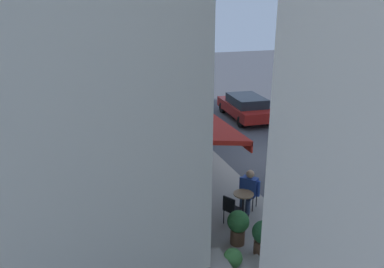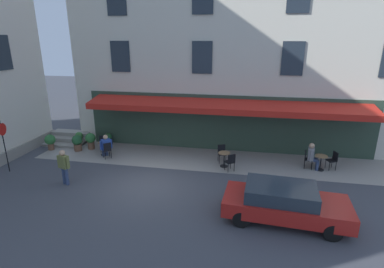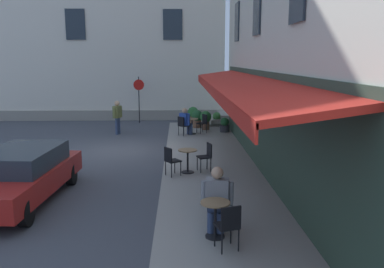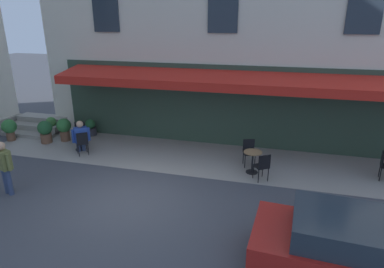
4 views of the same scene
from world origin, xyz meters
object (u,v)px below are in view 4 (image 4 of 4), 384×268
Objects in this scene: potted_plant_entrance_right at (51,125)px; potted_plant_entrance_left at (91,128)px; cafe_chair_black_under_awning at (249,150)px; walking_pedestrian_in_olive at (4,164)px; cafe_table_streetside at (253,159)px; seated_companion_in_blue at (81,136)px; cafe_table_near_entrance at (80,138)px; potted_plant_mid_terrace at (9,128)px; potted_plant_by_steps at (64,128)px; parked_car_red at (364,249)px; cafe_chair_black_kerbside at (82,142)px; cafe_chair_black_facing_street at (263,165)px; cafe_chair_black_by_window at (80,131)px; potted_plant_under_sign at (45,131)px.

potted_plant_entrance_right is 1.82m from potted_plant_entrance_left.
cafe_chair_black_under_awning is 7.60m from walking_pedestrian_in_olive.
cafe_table_streetside is 0.57× the size of seated_companion_in_blue.
cafe_table_near_entrance is 0.82× the size of cafe_chair_black_under_awning.
cafe_chair_black_under_awning is 0.70× the size of seated_companion_in_blue.
potted_plant_mid_terrace reaches higher than cafe_chair_black_under_awning.
potted_plant_by_steps is 0.22× the size of parked_car_red.
walking_pedestrian_in_olive is (0.07, 3.57, 0.45)m from cafe_table_near_entrance.
cafe_table_near_entrance is 0.82× the size of cafe_chair_black_kerbside.
potted_plant_mid_terrace reaches higher than potted_plant_entrance_right.
parked_car_red is (-9.12, 4.62, 0.22)m from cafe_table_near_entrance.
seated_companion_in_blue is at bearing -26.00° from parked_car_red.
cafe_chair_black_kerbside is 6.60m from cafe_chair_black_facing_street.
potted_plant_entrance_right is (2.26, -4.99, -0.54)m from walking_pedestrian_in_olive.
potted_plant_entrance_left is (7.01, -1.39, -0.22)m from cafe_chair_black_under_awning.
walking_pedestrian_in_olive is (7.08, 2.69, 0.40)m from cafe_chair_black_facing_street.
potted_plant_by_steps is at bearing -3.63° from cafe_chair_black_under_awning.
cafe_table_near_entrance is at bearing -26.87° from parked_car_red.
potted_plant_by_steps is at bearing -27.46° from parked_car_red.
cafe_table_near_entrance is at bearing -91.09° from walking_pedestrian_in_olive.
potted_plant_under_sign is at bearing 8.25° from cafe_chair_black_by_window.
parked_car_red reaches higher than cafe_chair_black_under_awning.
cafe_chair_black_kerbside and cafe_chair_black_facing_street have the same top height.
seated_companion_in_blue is 0.81× the size of walking_pedestrian_in_olive.
potted_plant_under_sign is at bearing -10.50° from cafe_table_near_entrance.
seated_companion_in_blue is 2.14m from potted_plant_entrance_left.
cafe_chair_black_kerbside is at bearing 132.03° from cafe_table_near_entrance.
potted_plant_by_steps is (0.88, -0.19, 0.01)m from cafe_chair_black_by_window.
walking_pedestrian_in_olive reaches higher than parked_car_red.
parked_car_red reaches higher than potted_plant_entrance_right.
potted_plant_under_sign reaches higher than potted_plant_entrance_left.
potted_plant_entrance_right is 0.82× the size of potted_plant_mid_terrace.
cafe_chair_black_facing_street is at bearing 166.22° from potted_plant_entrance_right.
cafe_chair_black_facing_street reaches higher than cafe_table_streetside.
cafe_chair_black_kerbside is 1.26m from cafe_chair_black_by_window.
potted_plant_mid_terrace is (10.42, -1.05, -0.00)m from cafe_chair_black_facing_street.
cafe_chair_black_facing_street is 1.00× the size of cafe_chair_black_under_awning.
cafe_chair_black_kerbside is at bearing -25.52° from parked_car_red.
cafe_chair_black_kerbside is 9.63m from parked_car_red.
potted_plant_under_sign is (2.22, -0.80, -0.03)m from cafe_chair_black_kerbside.
potted_plant_by_steps is (1.47, -1.05, -0.14)m from seated_companion_in_blue.
cafe_table_streetside is 0.78× the size of potted_plant_by_steps.
walking_pedestrian_in_olive is at bearing 88.91° from cafe_table_near_entrance.
cafe_chair_black_facing_street is (-6.59, 0.41, 0.00)m from cafe_chair_black_kerbside.
potted_plant_entrance_left is at bearing -78.98° from cafe_chair_black_by_window.
cafe_chair_black_kerbside reaches higher than potted_plant_entrance_left.
potted_plant_mid_terrace is at bearing -20.92° from parked_car_red.
potted_plant_entrance_left is at bearing -65.78° from cafe_chair_black_kerbside.
cafe_chair_black_kerbside is 0.98× the size of potted_plant_under_sign.
cafe_table_near_entrance is 1.83m from potted_plant_under_sign.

